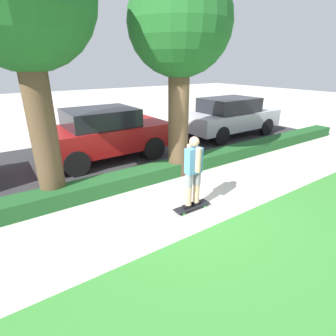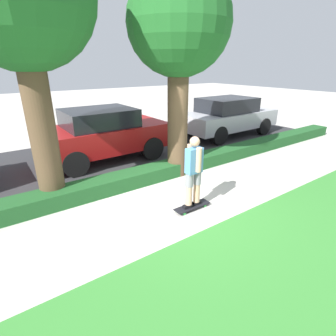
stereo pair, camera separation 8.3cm
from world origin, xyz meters
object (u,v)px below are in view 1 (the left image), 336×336
skateboard (192,206)px  tree_mid (180,28)px  parked_car_rear (230,116)px  skater_person (193,171)px  parked_car_middle (105,133)px

skateboard → tree_mid: size_ratio=0.17×
tree_mid → parked_car_rear: tree_mid is taller
parked_car_rear → skater_person: bearing=-143.5°
skater_person → parked_car_middle: (-0.28, 4.19, -0.03)m
tree_mid → parked_car_middle: size_ratio=1.26×
skater_person → tree_mid: 3.51m
tree_mid → parked_car_middle: bearing=117.3°
skater_person → tree_mid: tree_mid is taller
skateboard → parked_car_rear: bearing=37.1°
skateboard → parked_car_middle: 4.28m
skateboard → skater_person: size_ratio=0.55×
skater_person → parked_car_middle: bearing=93.8°
skater_person → tree_mid: (0.94, 1.82, 2.85)m
parked_car_middle → skater_person: bearing=-86.9°
parked_car_middle → parked_car_rear: (5.70, -0.09, -0.02)m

